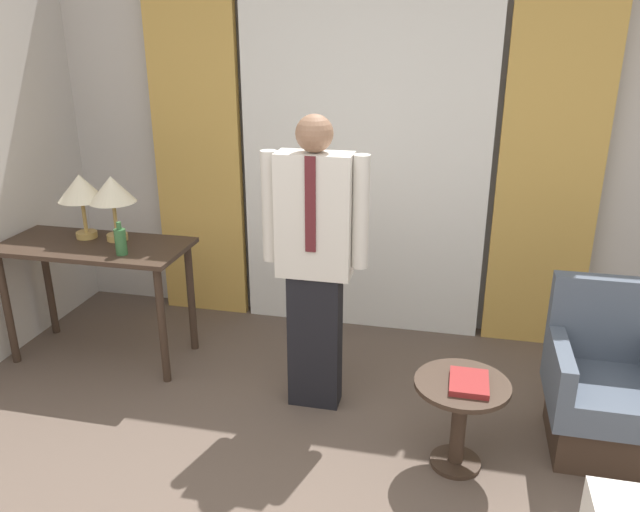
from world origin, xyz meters
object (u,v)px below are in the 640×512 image
(table_lamp_left, at_px, (81,190))
(book, at_px, (469,383))
(armchair, at_px, (602,391))
(table_lamp_right, at_px, (112,192))
(desk, at_px, (96,262))
(bottle_near_edge, at_px, (121,241))
(side_table, at_px, (460,409))
(person, at_px, (315,256))

(table_lamp_left, xyz_separation_m, book, (2.47, -0.76, -0.62))
(armchair, bearing_deg, table_lamp_right, 172.17)
(desk, bearing_deg, table_lamp_left, 135.28)
(bottle_near_edge, relative_size, side_table, 0.43)
(person, bearing_deg, side_table, -25.74)
(bottle_near_edge, height_order, book, bottle_near_edge)
(desk, bearing_deg, book, -15.38)
(table_lamp_right, bearing_deg, desk, -135.28)
(armchair, xyz_separation_m, book, (-0.69, -0.35, 0.17))
(bottle_near_edge, relative_size, book, 0.87)
(table_lamp_left, xyz_separation_m, table_lamp_right, (0.22, 0.00, 0.00))
(bottle_near_edge, height_order, armchair, bottle_near_edge)
(book, bearing_deg, table_lamp_right, 161.37)
(table_lamp_left, relative_size, table_lamp_right, 1.00)
(person, distance_m, armchair, 1.66)
(desk, distance_m, person, 1.54)
(table_lamp_left, relative_size, side_table, 0.87)
(bottle_near_edge, distance_m, person, 1.23)
(table_lamp_left, bearing_deg, book, -17.06)
(table_lamp_right, bearing_deg, bottle_near_edge, -55.29)
(desk, distance_m, table_lamp_right, 0.47)
(table_lamp_left, height_order, side_table, table_lamp_left)
(person, height_order, book, person)
(bottle_near_edge, bearing_deg, desk, 154.63)
(person, xyz_separation_m, side_table, (0.83, -0.40, -0.59))
(person, bearing_deg, table_lamp_right, 166.36)
(armchair, bearing_deg, person, 177.55)
(table_lamp_left, relative_size, armchair, 0.48)
(side_table, bearing_deg, person, 154.26)
(side_table, distance_m, book, 0.17)
(person, bearing_deg, desk, 171.35)
(side_table, bearing_deg, table_lamp_left, 163.20)
(table_lamp_right, height_order, person, person)
(bottle_near_edge, xyz_separation_m, side_table, (2.05, -0.50, -0.55))
(table_lamp_left, height_order, table_lamp_right, same)
(person, bearing_deg, book, -26.13)
(desk, height_order, table_lamp_right, table_lamp_right)
(table_lamp_right, bearing_deg, book, -18.63)
(desk, height_order, table_lamp_left, table_lamp_left)
(table_lamp_left, height_order, person, person)
(person, relative_size, side_table, 3.50)
(armchair, distance_m, side_table, 0.79)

